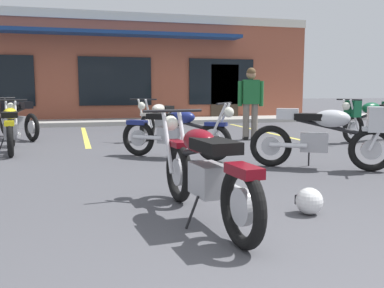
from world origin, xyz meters
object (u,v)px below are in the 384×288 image
at_px(motorcycle_foreground_classic, 204,171).
at_px(person_in_shorts_foreground, 251,99).
at_px(motorcycle_black_cruiser, 11,127).
at_px(motorcycle_orange_scrambler, 175,132).
at_px(motorcycle_red_sportbike, 16,117).
at_px(motorcycle_blue_standard, 161,119).
at_px(motorcycle_green_cafe_racer, 372,118).
at_px(helmet_on_pavement, 309,201).
at_px(motorcycle_silver_naked, 328,134).

relative_size(motorcycle_foreground_classic, person_in_shorts_foreground, 1.26).
relative_size(motorcycle_black_cruiser, motorcycle_orange_scrambler, 1.20).
xyz_separation_m(motorcycle_foreground_classic, person_in_shorts_foreground, (2.85, 5.61, 0.49)).
height_order(motorcycle_red_sportbike, motorcycle_blue_standard, same).
xyz_separation_m(motorcycle_red_sportbike, motorcycle_orange_scrambler, (3.01, -3.95, -0.07)).
relative_size(motorcycle_green_cafe_racer, motorcycle_orange_scrambler, 1.18).
bearing_deg(person_in_shorts_foreground, helmet_on_pavement, -107.77).
bearing_deg(motorcycle_black_cruiser, motorcycle_foreground_classic, -65.90).
bearing_deg(motorcycle_foreground_classic, motorcycle_black_cruiser, 114.10).
height_order(motorcycle_red_sportbike, person_in_shorts_foreground, person_in_shorts_foreground).
bearing_deg(motorcycle_foreground_classic, motorcycle_orange_scrambler, 80.95).
xyz_separation_m(motorcycle_green_cafe_racer, motorcycle_orange_scrambler, (-4.82, -1.11, -0.07)).
bearing_deg(motorcycle_green_cafe_racer, motorcycle_red_sportbike, 160.04).
bearing_deg(motorcycle_red_sportbike, person_in_shorts_foreground, -18.78).
bearing_deg(motorcycle_blue_standard, motorcycle_orange_scrambler, -96.70).
height_order(motorcycle_foreground_classic, motorcycle_red_sportbike, same).
xyz_separation_m(motorcycle_silver_naked, motorcycle_orange_scrambler, (-1.95, 1.57, -0.07)).
relative_size(motorcycle_foreground_classic, motorcycle_green_cafe_racer, 1.02).
xyz_separation_m(motorcycle_black_cruiser, motorcycle_orange_scrambler, (2.83, -1.64, 0.00)).
bearing_deg(motorcycle_black_cruiser, person_in_shorts_foreground, 5.61).
relative_size(motorcycle_foreground_classic, motorcycle_red_sportbike, 1.11).
height_order(motorcycle_blue_standard, motorcycle_orange_scrambler, same).
relative_size(motorcycle_black_cruiser, motorcycle_green_cafe_racer, 1.02).
bearing_deg(motorcycle_foreground_classic, motorcycle_red_sportbike, 108.37).
bearing_deg(motorcycle_green_cafe_racer, person_in_shorts_foreground, 157.62).
distance_m(motorcycle_silver_naked, motorcycle_green_cafe_racer, 3.93).
height_order(motorcycle_black_cruiser, motorcycle_blue_standard, same).
bearing_deg(person_in_shorts_foreground, motorcycle_silver_naked, -95.41).
xyz_separation_m(motorcycle_green_cafe_racer, person_in_shorts_foreground, (-2.52, 1.04, 0.42)).
relative_size(motorcycle_silver_naked, motorcycle_blue_standard, 1.04).
relative_size(motorcycle_foreground_classic, motorcycle_orange_scrambler, 1.20).
relative_size(motorcycle_foreground_classic, motorcycle_blue_standard, 1.18).
bearing_deg(motorcycle_black_cruiser, motorcycle_silver_naked, -33.89).
xyz_separation_m(motorcycle_black_cruiser, motorcycle_silver_naked, (4.78, -3.21, 0.07)).
xyz_separation_m(motorcycle_blue_standard, motorcycle_orange_scrambler, (-0.36, -3.09, 0.00)).
height_order(motorcycle_foreground_classic, motorcycle_orange_scrambler, same).
bearing_deg(motorcycle_green_cafe_racer, motorcycle_foreground_classic, -139.61).
bearing_deg(motorcycle_green_cafe_racer, motorcycle_black_cruiser, 176.02).
height_order(motorcycle_silver_naked, person_in_shorts_foreground, person_in_shorts_foreground).
relative_size(motorcycle_foreground_classic, motorcycle_silver_naked, 1.13).
relative_size(motorcycle_red_sportbike, helmet_on_pavement, 7.29).
distance_m(motorcycle_foreground_classic, person_in_shorts_foreground, 6.31).
bearing_deg(person_in_shorts_foreground, motorcycle_black_cruiser, -174.39).
height_order(motorcycle_blue_standard, person_in_shorts_foreground, person_in_shorts_foreground).
distance_m(motorcycle_red_sportbike, motorcycle_blue_standard, 3.48).
height_order(motorcycle_green_cafe_racer, motorcycle_orange_scrambler, same).
xyz_separation_m(person_in_shorts_foreground, helmet_on_pavement, (-1.83, -5.70, -0.82)).
distance_m(motorcycle_red_sportbike, person_in_shorts_foreground, 5.63).
height_order(motorcycle_green_cafe_racer, helmet_on_pavement, motorcycle_green_cafe_racer).
bearing_deg(motorcycle_green_cafe_racer, motorcycle_silver_naked, -136.95).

